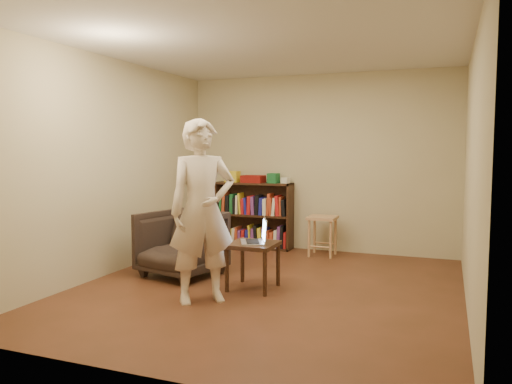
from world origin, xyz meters
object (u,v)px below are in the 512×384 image
at_px(stool, 323,224).
at_px(side_table, 253,250).
at_px(laptop, 257,237).
at_px(person, 202,211).
at_px(armchair, 182,243).
at_px(bookshelf, 254,219).

distance_m(stool, side_table, 1.93).
height_order(laptop, person, person).
relative_size(side_table, person, 0.28).
xyz_separation_m(armchair, side_table, (1.00, -0.22, 0.03)).
xyz_separation_m(armchair, laptop, (1.05, -0.22, 0.18)).
relative_size(laptop, person, 0.24).
bearing_deg(bookshelf, person, -79.20).
distance_m(side_table, person, 0.83).
bearing_deg(bookshelf, stool, -11.35).
bearing_deg(person, side_table, 20.96).
distance_m(bookshelf, armchair, 1.93).
xyz_separation_m(side_table, laptop, (0.05, -0.00, 0.15)).
height_order(bookshelf, side_table, bookshelf).
xyz_separation_m(bookshelf, side_table, (0.82, -2.14, -0.02)).
xyz_separation_m(stool, side_table, (-0.31, -1.91, -0.03)).
bearing_deg(laptop, armchair, -126.65).
bearing_deg(stool, armchair, -127.71).
xyz_separation_m(bookshelf, stool, (1.13, -0.23, 0.02)).
distance_m(bookshelf, stool, 1.15).
relative_size(stool, person, 0.31).
distance_m(armchair, side_table, 1.03).
distance_m(stool, person, 2.62).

